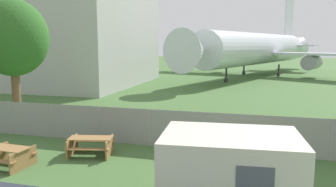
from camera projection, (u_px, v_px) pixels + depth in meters
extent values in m
cube|color=#B2B2AD|center=(43.00, 36.00, 39.17)|extent=(23.50, 18.01, 11.26)
cylinder|color=gray|center=(10.00, 118.00, 16.96)|extent=(0.07, 0.07, 1.71)
cylinder|color=gray|center=(53.00, 121.00, 16.31)|extent=(0.07, 0.07, 1.71)
cylinder|color=gray|center=(99.00, 124.00, 15.66)|extent=(0.07, 0.07, 1.71)
cylinder|color=gray|center=(150.00, 127.00, 15.01)|extent=(0.07, 0.07, 1.71)
cylinder|color=gray|center=(205.00, 131.00, 14.36)|extent=(0.07, 0.07, 1.71)
cylinder|color=gray|center=(265.00, 135.00, 13.70)|extent=(0.07, 0.07, 1.71)
cylinder|color=gray|center=(331.00, 140.00, 13.05)|extent=(0.07, 0.07, 1.71)
cube|color=gray|center=(150.00, 127.00, 15.01)|extent=(56.00, 0.01, 1.71)
cylinder|color=silver|center=(258.00, 49.00, 47.43)|extent=(15.35, 30.02, 4.49)
cone|color=silver|center=(194.00, 51.00, 33.52)|extent=(5.82, 5.82, 4.49)
cone|color=silver|center=(294.00, 48.00, 61.77)|extent=(5.81, 6.70, 4.04)
cube|color=silver|center=(328.00, 54.00, 43.38)|extent=(14.05, 10.47, 0.30)
cylinder|color=#939399|center=(312.00, 62.00, 45.09)|extent=(3.36, 4.50, 2.02)
cube|color=silver|center=(208.00, 52.00, 54.09)|extent=(14.34, 7.35, 0.30)
cylinder|color=#939399|center=(220.00, 60.00, 53.38)|extent=(3.36, 4.50, 2.02)
cube|color=silver|center=(289.00, 16.00, 57.82)|extent=(1.70, 3.85, 6.73)
cube|color=silver|center=(287.00, 45.00, 58.41)|extent=(10.50, 6.96, 0.20)
cylinder|color=#2D2D33|center=(226.00, 75.00, 40.01)|extent=(0.24, 0.24, 1.75)
cylinder|color=#2D2D33|center=(226.00, 80.00, 40.10)|extent=(0.48, 0.63, 0.56)
cylinder|color=#2D2D33|center=(279.00, 70.00, 47.52)|extent=(0.24, 0.24, 1.75)
cylinder|color=#2D2D33|center=(278.00, 74.00, 47.61)|extent=(0.48, 0.63, 0.56)
cylinder|color=#2D2D33|center=(244.00, 69.00, 50.69)|extent=(0.24, 0.24, 1.75)
cylinder|color=#2D2D33|center=(244.00, 73.00, 50.77)|extent=(0.48, 0.63, 0.56)
cube|color=beige|center=(230.00, 177.00, 8.62)|extent=(3.73, 2.66, 2.34)
cube|color=olive|center=(8.00, 148.00, 12.40)|extent=(1.61, 0.84, 0.04)
cube|color=olive|center=(19.00, 151.00, 12.97)|extent=(1.58, 0.36, 0.04)
cube|color=olive|center=(23.00, 159.00, 12.25)|extent=(0.13, 1.40, 0.74)
cube|color=olive|center=(91.00, 138.00, 13.73)|extent=(1.92, 1.13, 0.04)
cube|color=olive|center=(94.00, 141.00, 14.33)|extent=(1.82, 0.66, 0.04)
cube|color=olive|center=(87.00, 149.00, 13.23)|extent=(1.82, 0.66, 0.04)
cube|color=olive|center=(110.00, 147.00, 13.75)|extent=(0.36, 1.38, 0.74)
cube|color=olive|center=(72.00, 146.00, 13.83)|extent=(0.36, 1.38, 0.74)
cylinder|color=brown|center=(16.00, 94.00, 20.24)|extent=(0.51, 0.51, 3.24)
ellipsoid|color=#2D6023|center=(12.00, 38.00, 19.73)|extent=(4.24, 4.24, 4.66)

